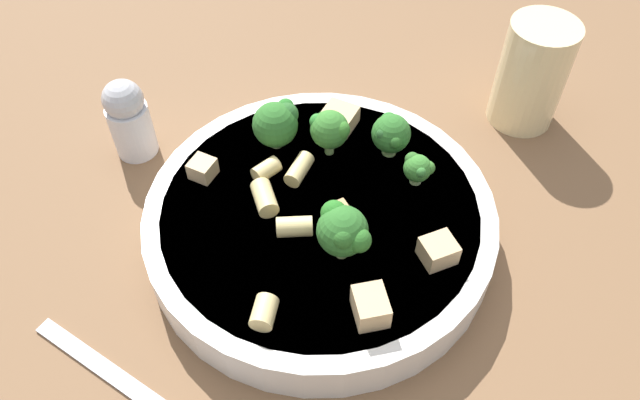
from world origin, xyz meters
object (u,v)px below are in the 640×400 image
Objects in this scene: broccoli_floret_3 at (277,123)px; chicken_chunk_1 at (371,307)px; pasta_bowl at (320,221)px; broccoli_floret_4 at (330,130)px; rigatoni_2 at (299,169)px; chicken_chunk_3 at (339,118)px; chicken_chunk_2 at (341,211)px; broccoli_floret_1 at (343,231)px; chicken_chunk_4 at (438,251)px; chicken_chunk_0 at (203,169)px; drinking_glass at (530,80)px; rigatoni_3 at (298,229)px; rigatoni_1 at (265,198)px; pepper_shaker at (129,118)px; broccoli_floret_2 at (418,168)px; rigatoni_0 at (264,312)px; rigatoni_4 at (264,172)px; broccoli_floret_0 at (391,133)px.

broccoli_floret_3 is 1.58× the size of chicken_chunk_1.
broccoli_floret_4 is at bearing -59.49° from pasta_bowl.
rigatoni_2 is at bearing 83.71° from broccoli_floret_4.
chicken_chunk_2 is at bearing 127.94° from chicken_chunk_3.
chicken_chunk_4 is (-0.06, -0.04, -0.02)m from broccoli_floret_1.
chicken_chunk_0 is 1.15× the size of chicken_chunk_2.
chicken_chunk_0 is (0.06, 0.08, -0.02)m from broccoli_floret_4.
broccoli_floret_1 is 0.45× the size of drinking_glass.
chicken_chunk_0 and chicken_chunk_3 have the same top height.
chicken_chunk_1 is at bearing 149.90° from rigatoni_2.
rigatoni_3 is 0.26× the size of drinking_glass.
rigatoni_2 is 1.57× the size of chicken_chunk_0.
pepper_shaker reaches higher than rigatoni_1.
pasta_bowl is at bearing 154.51° from broccoli_floret_3.
broccoli_floret_2 is at bearing -143.92° from chicken_chunk_0.
rigatoni_0 is (-0.06, 0.15, -0.02)m from broccoli_floret_4.
chicken_chunk_2 is at bearing -169.98° from pasta_bowl.
rigatoni_4 is at bearing -171.02° from pepper_shaker.
rigatoni_3 is (-0.04, 0.05, 0.00)m from rigatoni_2.
pasta_bowl is 0.24m from drinking_glass.
broccoli_floret_2 reaches higher than rigatoni_4.
broccoli_floret_4 is at bearing -47.44° from broccoli_floret_1.
chicken_chunk_0 is 0.12m from chicken_chunk_2.
broccoli_floret_3 is at bearing -110.19° from chicken_chunk_0.
chicken_chunk_3 is at bearing -84.94° from rigatoni_1.
broccoli_floret_1 is 0.23m from pepper_shaker.
broccoli_floret_3 is at bearing -66.02° from rigatoni_4.
broccoli_floret_4 is (0.04, 0.03, 0.00)m from broccoli_floret_0.
pepper_shaker reaches higher than chicken_chunk_4.
broccoli_floret_3 is 0.10m from rigatoni_3.
broccoli_floret_3 is 0.06m from chicken_chunk_3.
rigatoni_1 is 0.16m from pepper_shaker.
pepper_shaker is at bearing 21.91° from broccoli_floret_2.
pepper_shaker reaches higher than rigatoni_2.
broccoli_floret_3 is 0.17m from rigatoni_0.
pasta_bowl is 9.59× the size of rigatoni_1.
pasta_bowl is 0.09m from broccoli_floret_2.
chicken_chunk_2 is 0.21× the size of pepper_shaker.
rigatoni_2 is 0.13m from chicken_chunk_4.
chicken_chunk_1 is (-0.08, 0.05, 0.03)m from pasta_bowl.
broccoli_floret_2 reaches higher than rigatoni_2.
rigatoni_0 is 0.33m from drinking_glass.
rigatoni_4 is at bearing 83.76° from chicken_chunk_3.
chicken_chunk_0 is 0.68× the size of chicken_chunk_3.
drinking_glass is at bearing -95.16° from rigatoni_0.
drinking_glass is (-0.09, -0.18, -0.02)m from broccoli_floret_4.
broccoli_floret_1 is 1.56× the size of rigatoni_2.
broccoli_floret_1 is 1.93× the size of chicken_chunk_4.
drinking_glass reaches higher than rigatoni_0.
rigatoni_1 is 1.53× the size of chicken_chunk_0.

